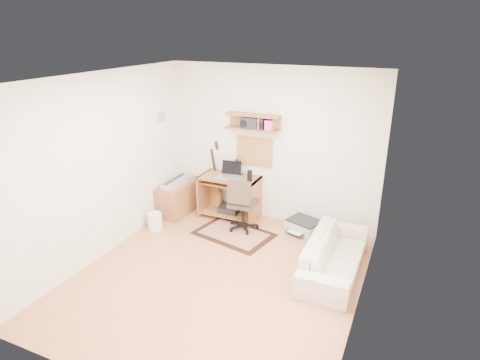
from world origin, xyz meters
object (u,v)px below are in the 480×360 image
at_px(task_chair, 243,203).
at_px(printer, 304,226).
at_px(cabinet, 179,197).
at_px(sofa, 335,249).
at_px(desk, 230,197).

distance_m(task_chair, printer, 1.07).
distance_m(cabinet, sofa, 3.06).
relative_size(task_chair, printer, 1.82).
distance_m(task_chair, cabinet, 1.35).
bearing_deg(printer, desk, -159.91).
bearing_deg(sofa, task_chair, 68.73).
xyz_separation_m(desk, sofa, (2.03, -0.96, -0.04)).
bearing_deg(printer, cabinet, -155.70).
height_order(desk, task_chair, task_chair).
bearing_deg(desk, printer, 0.48).
height_order(cabinet, sofa, sofa).
height_order(printer, sofa, sofa).
bearing_deg(cabinet, desk, 10.66).
bearing_deg(desk, task_chair, -39.19).
bearing_deg(sofa, desk, 64.69).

